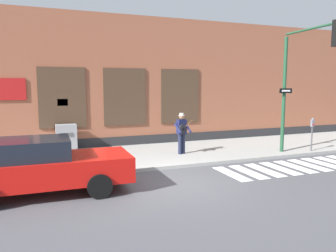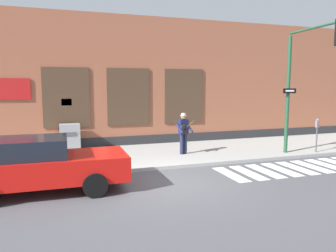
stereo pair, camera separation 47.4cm
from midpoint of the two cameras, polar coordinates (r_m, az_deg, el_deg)
ground_plane at (r=10.09m, az=-0.46°, el=-9.87°), size 160.00×160.00×0.00m
sidewalk at (r=13.58m, az=-6.12°, el=-5.21°), size 28.00×4.52×0.12m
building_backdrop at (r=17.42m, az=-9.90°, el=7.42°), size 28.00×4.06×6.17m
crosswalk at (r=12.77m, az=20.24°, el=-6.66°), size 5.78×1.90×0.01m
red_car at (r=9.62m, az=-22.35°, el=-6.51°), size 4.63×2.04×1.53m
busker at (r=13.45m, az=1.42°, el=-0.86°), size 0.75×0.60×1.70m
traffic_light at (r=13.69m, az=21.75°, el=9.34°), size 0.62×3.07×5.00m
parking_meter at (r=15.32m, az=23.01°, el=-0.52°), size 0.13×0.11×1.44m
utility_box at (r=14.83m, az=-18.15°, el=-1.97°), size 0.85×0.59×1.16m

